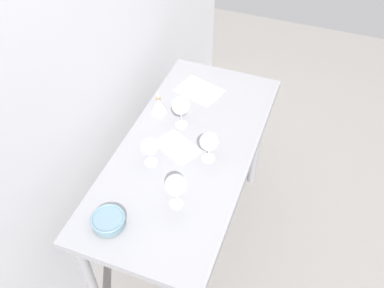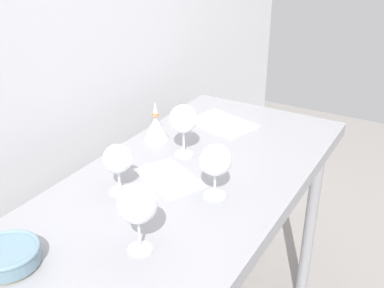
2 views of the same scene
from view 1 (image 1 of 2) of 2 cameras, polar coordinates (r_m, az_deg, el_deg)
The scene contains 11 objects.
ground_plane at distance 2.82m, azimuth -0.61°, elevation -13.11°, with size 6.00×6.00×0.00m, color gray.
back_wall at distance 2.03m, azimuth -14.21°, elevation 10.90°, with size 3.80×0.04×2.60m, color silver.
steel_counter at distance 2.18m, azimuth -0.62°, elevation -2.42°, with size 1.40×0.65×0.90m.
wine_glass_far_left at distance 1.96m, azimuth -5.81°, elevation -0.46°, with size 0.09×0.09×0.15m.
wine_glass_far_right at distance 2.13m, azimuth -1.52°, elevation 5.17°, with size 0.10×0.10×0.18m.
wine_glass_near_left at distance 1.77m, azimuth -2.21°, elevation -5.74°, with size 0.10×0.10×0.18m.
wine_glass_near_center at distance 1.97m, azimuth 2.35°, elevation 0.25°, with size 0.09×0.09×0.16m.
tasting_sheet_upper at distance 2.43m, azimuth 0.99°, elevation 7.30°, with size 0.18×0.25×0.00m, color white.
tasting_sheet_lower at distance 2.10m, azimuth -2.00°, elevation -0.40°, with size 0.14×0.22×0.00m, color white.
tasting_bowl at distance 1.83m, azimuth -11.35°, elevation -10.21°, with size 0.15×0.15×0.05m.
decanter_funnel at distance 2.27m, azimuth -4.56°, elevation 5.36°, with size 0.10×0.10×0.15m.
Camera 1 is at (-1.34, -0.53, 2.43)m, focal length 39.11 mm.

